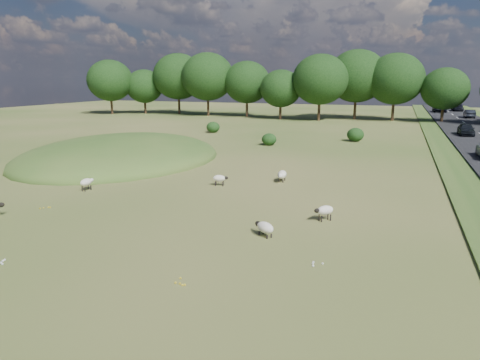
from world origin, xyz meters
name	(u,v)px	position (x,y,z in m)	size (l,w,h in m)	color
ground	(279,152)	(0.00, 20.00, 0.00)	(160.00, 160.00, 0.00)	#355A1C
mound	(121,159)	(-12.00, 12.00, 0.00)	(16.00, 20.00, 4.00)	#33561E
treeline	(329,80)	(-1.06, 55.44, 6.57)	(96.28, 14.66, 11.70)	black
shrubs	(283,133)	(-1.96, 29.14, 0.71)	(19.88, 9.59, 1.51)	black
sheep_1	(265,227)	(5.30, -1.80, 0.42)	(1.15, 0.94, 0.66)	beige
sheep_2	(86,182)	(-7.42, 1.99, 0.54)	(0.52, 1.08, 0.77)	beige
sheep_3	(282,175)	(3.36, 8.49, 0.48)	(0.64, 1.33, 0.76)	beige
sheep_4	(325,210)	(7.42, 1.24, 0.54)	(1.00, 0.98, 0.77)	beige
sheep_6	(220,178)	(-0.13, 5.96, 0.50)	(1.03, 0.62, 0.72)	beige
car_1	(457,107)	(21.90, 82.31, 0.99)	(2.08, 5.12, 1.49)	black
car_2	(466,129)	(18.10, 38.26, 0.95)	(1.65, 4.10, 1.40)	black
car_3	(469,114)	(21.90, 64.79, 0.95)	(1.47, 4.22, 1.39)	black
car_6	(440,108)	(18.10, 77.31, 0.98)	(2.43, 5.27, 1.46)	black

